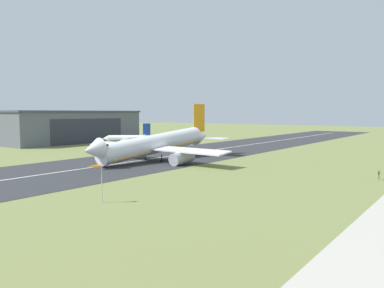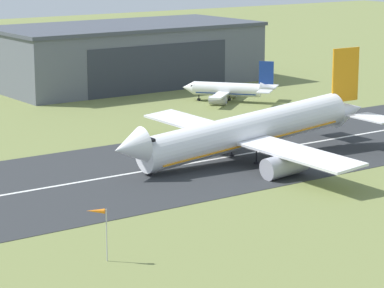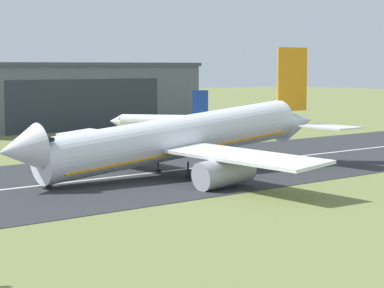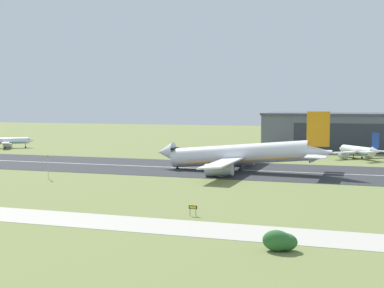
# 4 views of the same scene
# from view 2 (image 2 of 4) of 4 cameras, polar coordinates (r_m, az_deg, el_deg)

# --- Properties ---
(runway_strip) EXTENTS (455.57, 40.24, 0.06)m
(runway_strip) POSITION_cam_2_polar(r_m,az_deg,el_deg) (152.06, -0.72, -1.33)
(runway_strip) COLOR #2B2D30
(runway_strip) RESTS_ON ground_plane
(runway_centreline) EXTENTS (410.01, 0.70, 0.01)m
(runway_centreline) POSITION_cam_2_polar(r_m,az_deg,el_deg) (152.05, -0.72, -1.31)
(runway_centreline) COLOR silver
(runway_centreline) RESTS_ON runway_strip
(hangar_building) EXTENTS (68.84, 33.08, 15.73)m
(hangar_building) POSITION_cam_2_polar(r_m,az_deg,el_deg) (238.91, -4.18, 5.64)
(hangar_building) COLOR slate
(hangar_building) RESTS_ON ground_plane
(airplane_landing) EXTENTS (53.40, 54.03, 17.85)m
(airplane_landing) POSITION_cam_2_polar(r_m,az_deg,el_deg) (155.09, 3.50, 0.78)
(airplane_landing) COLOR white
(airplane_landing) RESTS_ON ground_plane
(airplane_parked_centre) EXTENTS (21.37, 21.95, 9.83)m
(airplane_parked_centre) POSITION_cam_2_polar(r_m,az_deg,el_deg) (212.35, 2.30, 3.42)
(airplane_parked_centre) COLOR white
(airplane_parked_centre) RESTS_ON ground_plane
(windsock_pole) EXTENTS (2.07, 1.85, 6.39)m
(windsock_pole) POSITION_cam_2_polar(r_m,az_deg,el_deg) (106.02, -5.98, -4.41)
(windsock_pole) COLOR #B7B7BC
(windsock_pole) RESTS_ON ground_plane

